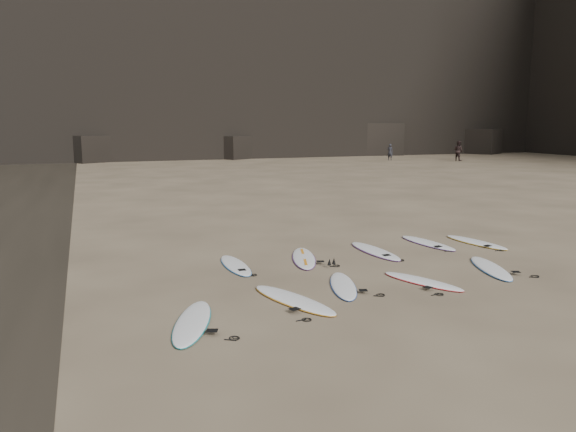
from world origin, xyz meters
The scene contains 13 objects.
ground centered at (0.00, 0.00, 0.00)m, with size 240.00×240.00×0.00m, color #897559.
surfboard_0 centered at (-4.68, -1.16, 0.05)m, with size 0.61×2.53×0.09m, color white.
surfboard_1 centered at (-2.38, -0.55, 0.05)m, with size 0.63×2.62×0.09m, color white.
surfboard_2 centered at (-0.92, 0.06, 0.04)m, with size 0.55×2.28×0.08m, color white.
surfboard_3 centered at (1.03, -0.28, 0.04)m, with size 0.53×2.21×0.08m, color white.
surfboard_4 centered at (3.39, 0.16, 0.04)m, with size 0.60×2.48×0.09m, color white.
surfboard_5 centered at (-2.80, 2.73, 0.04)m, with size 0.56×2.32×0.08m, color white.
surfboard_6 centered at (-0.80, 2.84, 0.05)m, with size 0.61×2.52×0.09m, color white.
surfboard_7 centered at (1.49, 2.91, 0.05)m, with size 0.62×2.59×0.09m, color white.
surfboard_8 centered at (3.60, 3.34, 0.04)m, with size 0.59×2.44×0.09m, color white.
surfboard_9 centered at (5.10, 2.90, 0.04)m, with size 0.59×2.45×0.09m, color white.
person_a centered at (22.04, 37.31, 0.81)m, with size 0.59×0.39×1.62m, color #222227.
person_b centered at (27.82, 34.30, 0.96)m, with size 0.94×0.73×1.92m, color black.
Camera 1 is at (-6.46, -11.38, 3.83)m, focal length 35.00 mm.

